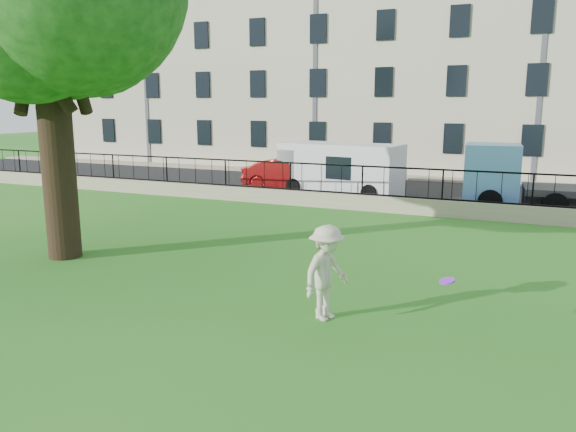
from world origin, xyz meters
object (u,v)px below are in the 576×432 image
at_px(man, 327,273).
at_px(red_sedan, 290,175).
at_px(white_van, 340,169).
at_px(blue_truck, 548,179).
at_px(frisbee, 447,281).

distance_m(man, red_sedan, 16.07).
height_order(white_van, blue_truck, blue_truck).
xyz_separation_m(frisbee, red_sedan, (-9.20, 14.42, -0.29)).
height_order(man, blue_truck, blue_truck).
bearing_deg(man, white_van, 35.40).
distance_m(frisbee, white_van, 15.90).
bearing_deg(blue_truck, red_sedan, 170.51).
xyz_separation_m(man, frisbee, (2.20, 0.04, 0.11)).
distance_m(frisbee, blue_truck, 13.54).
bearing_deg(frisbee, blue_truck, 82.36).
bearing_deg(man, red_sedan, 43.94).
xyz_separation_m(man, red_sedan, (-7.00, 14.46, -0.18)).
bearing_deg(white_van, man, -65.30).
bearing_deg(man, blue_truck, 1.57).
height_order(man, red_sedan, man).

